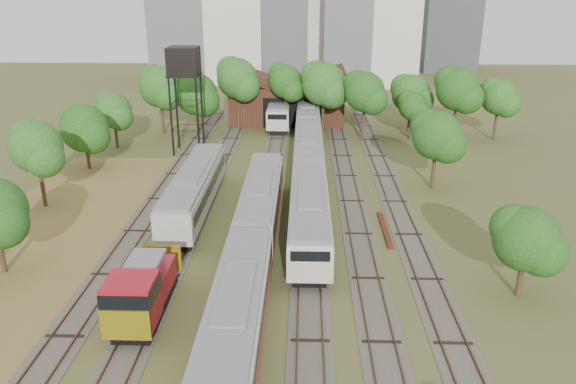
{
  "coord_description": "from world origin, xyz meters",
  "views": [
    {
      "loc": [
        1.56,
        -23.49,
        18.93
      ],
      "look_at": [
        0.22,
        20.61,
        2.5
      ],
      "focal_mm": 35.0,
      "sensor_mm": 36.0,
      "label": 1
    }
  ],
  "objects_px": {
    "shunter_locomotive": "(141,294)",
    "railcar_red_set": "(251,248)",
    "water_tower": "(184,64)",
    "railcar_green_set": "(308,152)"
  },
  "relations": [
    {
      "from": "railcar_green_set",
      "to": "shunter_locomotive",
      "type": "distance_m",
      "value": 30.81
    },
    {
      "from": "shunter_locomotive",
      "to": "water_tower",
      "type": "bearing_deg",
      "value": 96.77
    },
    {
      "from": "railcar_red_set",
      "to": "railcar_green_set",
      "type": "xyz_separation_m",
      "value": [
        4.0,
        23.33,
        0.05
      ]
    },
    {
      "from": "railcar_red_set",
      "to": "shunter_locomotive",
      "type": "distance_m",
      "value": 8.36
    },
    {
      "from": "railcar_green_set",
      "to": "water_tower",
      "type": "bearing_deg",
      "value": 155.59
    },
    {
      "from": "railcar_green_set",
      "to": "shunter_locomotive",
      "type": "xyz_separation_m",
      "value": [
        -10.0,
        -29.15,
        -0.24
      ]
    },
    {
      "from": "railcar_red_set",
      "to": "water_tower",
      "type": "bearing_deg",
      "value": 108.95
    },
    {
      "from": "railcar_red_set",
      "to": "railcar_green_set",
      "type": "distance_m",
      "value": 23.67
    },
    {
      "from": "railcar_green_set",
      "to": "water_tower",
      "type": "xyz_separation_m",
      "value": [
        -14.23,
        6.46,
        8.36
      ]
    },
    {
      "from": "shunter_locomotive",
      "to": "railcar_red_set",
      "type": "bearing_deg",
      "value": 44.1
    }
  ]
}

